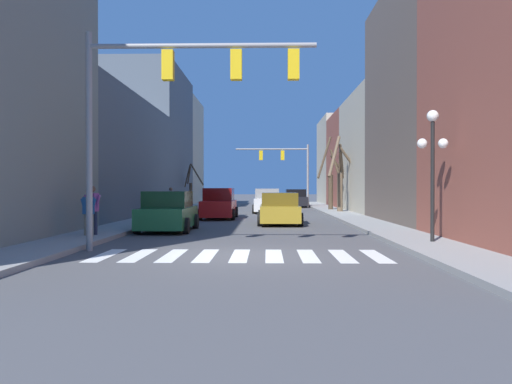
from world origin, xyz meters
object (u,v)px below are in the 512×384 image
Objects in this scene: traffic_signal_near at (173,89)px; car_parked_right_near at (296,199)px; car_driving_toward_lane at (267,201)px; car_parked_left_mid at (279,209)px; traffic_signal_far at (286,162)px; pedestrian_waiting_at_curb at (171,199)px; street_tree_right_mid at (331,181)px; pedestrian_on_right_sidewalk at (92,206)px; street_tree_left_near at (340,176)px; pedestrian_near_right_corner at (88,209)px; street_tree_right_far at (191,187)px; car_parked_left_far at (219,205)px; street_lamp_right_corner at (433,148)px; car_at_intersection at (168,212)px.

traffic_signal_near reaches higher than car_parked_right_near.
car_driving_toward_lane is 1.09× the size of car_parked_left_mid.
traffic_signal_near is 30.37m from traffic_signal_far.
street_tree_right_mid is at bearing -80.42° from pedestrian_waiting_at_curb.
pedestrian_on_right_sidewalk is 20.85m from street_tree_left_near.
car_driving_toward_lane is 5.52m from street_tree_left_near.
street_tree_right_far reaches higher than pedestrian_near_right_corner.
pedestrian_near_right_corner is (-3.52, 3.04, -3.53)m from traffic_signal_near.
pedestrian_waiting_at_curb reaches higher than car_parked_left_mid.
car_driving_toward_lane is (2.68, 21.80, -3.80)m from traffic_signal_near.
car_parked_left_far reaches higher than pedestrian_near_right_corner.
pedestrian_near_right_corner is (-11.26, 1.68, -1.94)m from street_lamp_right_corner.
car_parked_right_near is 2.43× the size of pedestrian_on_right_sidewalk.
traffic_signal_near is 1.55× the size of car_at_intersection.
street_lamp_right_corner is 1.08× the size of street_tree_right_far.
street_tree_right_mid reaches higher than pedestrian_on_right_sidewalk.
street_tree_left_near is (7.79, 20.83, -1.96)m from traffic_signal_near.
traffic_signal_far is 8.63m from street_tree_right_far.
car_driving_toward_lane is 5.52m from street_tree_right_mid.
pedestrian_waiting_at_curb is 0.30× the size of street_tree_right_mid.
pedestrian_on_right_sidewalk is (-3.37, -11.46, 0.35)m from car_parked_left_far.
car_parked_right_near is 0.76× the size of street_tree_right_mid.
car_parked_left_mid is at bearing 72.69° from traffic_signal_near.
street_tree_right_mid is (11.05, 20.90, 1.27)m from pedestrian_near_right_corner.
car_parked_right_near is at bearing 102.72° from street_tree_left_near.
street_tree_left_near is (0.05, 19.47, -0.37)m from street_lamp_right_corner.
car_at_intersection is 3.82m from pedestrian_on_right_sidewalk.
car_driving_toward_lane is 0.86× the size of street_tree_right_mid.
street_lamp_right_corner is 10.44m from car_parked_left_mid.
car_driving_toward_lane is 11.30m from car_parked_left_mid.
street_tree_right_mid reaches higher than street_tree_right_far.
street_tree_right_mid reaches higher than car_parked_left_mid.
street_tree_left_near is (10.97, 4.77, 1.51)m from pedestrian_waiting_at_curb.
car_at_intersection is at bearing 129.90° from car_parked_left_mid.
street_tree_left_near is at bearing -23.64° from car_parked_left_mid.
pedestrian_near_right_corner is at bearing 162.92° from car_parked_right_near.
traffic_signal_near reaches higher than pedestrian_near_right_corner.
car_parked_right_near is 0.79× the size of street_tree_left_near.
traffic_signal_far is at bearing -3.18° from car_parked_left_mid.
traffic_signal_near is at bearing 164.36° from pedestrian_waiting_at_curb.
street_tree_right_mid is (2.21, -7.86, 1.57)m from car_parked_right_near.
street_lamp_right_corner is 21.17m from car_driving_toward_lane.
pedestrian_waiting_at_curb is at bearing 112.73° from pedestrian_on_right_sidewalk.
pedestrian_on_right_sidewalk is (-11.24, 2.00, -1.85)m from street_lamp_right_corner.
pedestrian_near_right_corner is 25.40m from street_tree_right_far.
street_tree_right_far is (-11.55, 27.07, -1.20)m from street_lamp_right_corner.
car_driving_toward_lane reaches higher than pedestrian_near_right_corner.
street_lamp_right_corner is 0.76× the size of street_tree_left_near.
car_parked_left_mid is at bearing -110.75° from pedestrian_near_right_corner.
street_tree_right_far is at bearing 21.58° from car_parked_left_mid.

